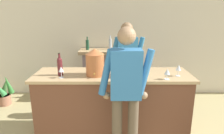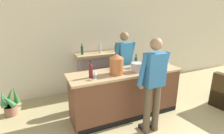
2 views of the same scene
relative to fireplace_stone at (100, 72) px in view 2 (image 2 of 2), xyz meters
The scene contains 15 objects.
wall_back_panel 0.89m from the fireplace_stone, 42.64° to the left, with size 12.00×0.07×2.75m.
bar_counter 1.43m from the fireplace_stone, 87.60° to the right, with size 2.42×0.73×1.01m.
fireplace_stone is the anchor object (origin of this frame).
potted_plant_corner 2.31m from the fireplace_stone, 169.18° to the right, with size 0.39×0.35×0.69m.
person_customer 2.20m from the fireplace_stone, 84.29° to the right, with size 0.66×0.30×1.78m.
person_bartender 1.00m from the fireplace_stone, 70.14° to the right, with size 0.65×0.36×1.76m.
copper_dispenser 1.65m from the fireplace_stone, 97.57° to the right, with size 0.28×0.31×0.41m.
ice_bucket_steel 1.65m from the fireplace_stone, 80.91° to the right, with size 0.24×0.24×0.18m.
wine_bottle_rose_blush 1.77m from the fireplace_stone, 115.75° to the right, with size 0.08×0.08×0.34m.
wine_bottle_burgundy_dark 1.44m from the fireplace_stone, 72.77° to the right, with size 0.07×0.07×0.30m.
wine_bottle_chardonnay_pale 1.31m from the fireplace_stone, 86.96° to the right, with size 0.06×0.06×0.30m.
wine_glass_back_row 1.85m from the fireplace_stone, 112.72° to the right, with size 0.08×0.08×0.16m.
wine_glass_near_bucket 1.97m from the fireplace_stone, 63.95° to the right, with size 0.08×0.08×0.15m.
wine_glass_mid_counter 1.45m from the fireplace_stone, 78.19° to the right, with size 0.08×0.08×0.16m.
wine_glass_by_dispenser 1.94m from the fireplace_stone, 56.12° to the right, with size 0.08×0.08×0.17m.
Camera 2 is at (-1.90, -0.40, 2.15)m, focal length 28.00 mm.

